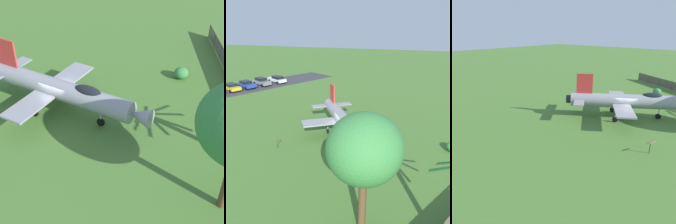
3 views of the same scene
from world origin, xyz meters
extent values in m
plane|color=#47722D|center=(0.00, 0.00, 0.00)|extent=(200.00, 200.00, 0.00)
cylinder|color=gray|center=(0.00, 0.00, 1.98)|extent=(11.24, 8.17, 1.56)
cone|color=gray|center=(5.69, 3.77, 1.98)|extent=(2.07, 1.99, 1.33)
ellipsoid|color=black|center=(2.28, 1.51, 2.65)|extent=(2.33, 1.96, 0.84)
cube|color=red|center=(-3.94, -2.61, 3.87)|extent=(1.58, 1.11, 2.20)
cube|color=gray|center=(-1.98, 1.86, 1.79)|extent=(3.63, 4.15, 0.16)
cube|color=gray|center=(0.94, -2.55, 1.79)|extent=(3.63, 4.15, 0.16)
cube|color=gray|center=(-5.29, -1.48, 2.14)|extent=(1.91, 2.11, 0.10)
cylinder|color=#A5A8AD|center=(3.11, 2.06, 1.06)|extent=(0.12, 0.12, 1.53)
cylinder|color=black|center=(3.11, 2.06, 0.30)|extent=(0.60, 0.48, 0.60)
cylinder|color=#A5A8AD|center=(-1.86, 0.55, 1.06)|extent=(0.12, 0.12, 1.53)
cylinder|color=black|center=(-1.86, 0.55, 0.30)|extent=(0.60, 0.48, 0.60)
cylinder|color=#A5A8AD|center=(-0.22, -1.92, 1.06)|extent=(0.12, 0.12, 1.53)
cylinder|color=black|center=(-0.22, -1.92, 0.30)|extent=(0.60, 0.48, 0.60)
cylinder|color=#4C4238|center=(-1.33, 17.31, 0.75)|extent=(0.08, 0.08, 1.50)
cylinder|color=#4C4238|center=(-3.73, 18.65, 0.75)|extent=(0.08, 0.08, 1.50)
cylinder|color=#4C4238|center=(-6.14, 19.99, 0.75)|extent=(0.08, 0.08, 1.50)
ellipsoid|color=#387F3D|center=(0.07, 11.52, 0.53)|extent=(1.24, 1.31, 1.06)
camera|label=1|loc=(20.77, -5.94, 15.10)|focal=53.27mm
camera|label=2|loc=(25.14, 7.37, 12.31)|focal=40.44mm
camera|label=3|loc=(8.55, -20.91, 9.32)|focal=32.27mm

